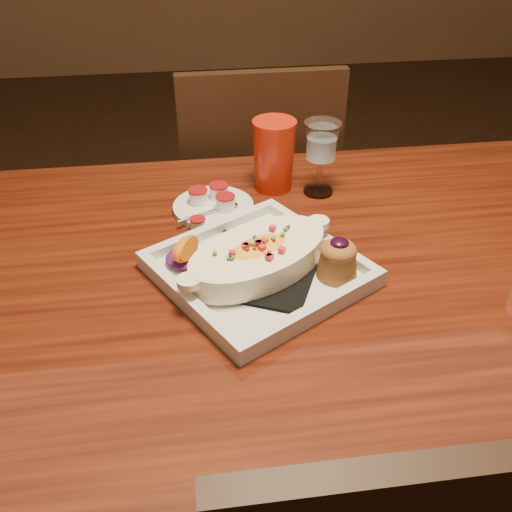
{
  "coord_description": "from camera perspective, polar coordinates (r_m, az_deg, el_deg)",
  "views": [
    {
      "loc": [
        -0.19,
        -0.77,
        1.34
      ],
      "look_at": [
        -0.08,
        0.02,
        0.77
      ],
      "focal_mm": 40.0,
      "sensor_mm": 36.0,
      "label": 1
    }
  ],
  "objects": [
    {
      "name": "saucer",
      "position": [
        1.14,
        -4.31,
        5.16
      ],
      "size": [
        0.16,
        0.16,
        0.11
      ],
      "color": "silver",
      "rests_on": "table"
    },
    {
      "name": "chair_far",
      "position": [
        1.64,
        -0.06,
        5.05
      ],
      "size": [
        0.42,
        0.42,
        0.93
      ],
      "rotation": [
        0.0,
        0.0,
        3.14
      ],
      "color": "black",
      "rests_on": "floor"
    },
    {
      "name": "red_tumbler",
      "position": [
        1.19,
        1.79,
        10.01
      ],
      "size": [
        0.09,
        0.09,
        0.15
      ],
      "primitive_type": "cone",
      "color": "red",
      "rests_on": "table"
    },
    {
      "name": "goblet",
      "position": [
        1.17,
        6.56,
        10.95
      ],
      "size": [
        0.07,
        0.07,
        0.15
      ],
      "color": "silver",
      "rests_on": "table"
    },
    {
      "name": "plate",
      "position": [
        0.95,
        0.71,
        -0.53
      ],
      "size": [
        0.41,
        0.41,
        0.08
      ],
      "rotation": [
        0.0,
        0.0,
        0.53
      ],
      "color": "silver",
      "rests_on": "table"
    },
    {
      "name": "creamer_loose",
      "position": [
        1.08,
        -5.83,
        3.24
      ],
      "size": [
        0.03,
        0.03,
        0.02
      ],
      "color": "white",
      "rests_on": "table"
    },
    {
      "name": "floor",
      "position": [
        1.55,
        3.34,
        -23.99
      ],
      "size": [
        7.0,
        7.0,
        0.0
      ],
      "primitive_type": "plane",
      "color": "black",
      "rests_on": "ground"
    },
    {
      "name": "table",
      "position": [
        1.05,
        4.56,
        -5.52
      ],
      "size": [
        1.5,
        0.9,
        0.75
      ],
      "color": "maroon",
      "rests_on": "floor"
    }
  ]
}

